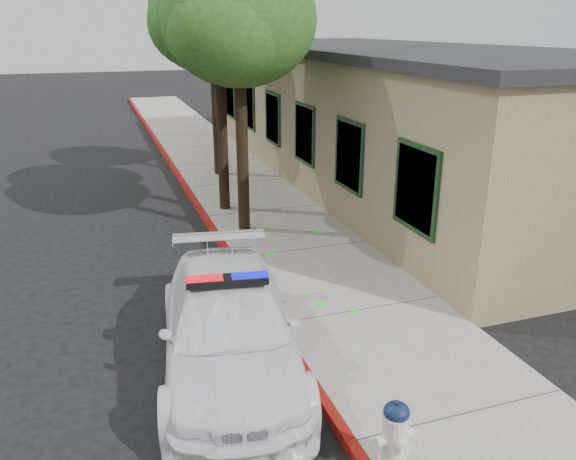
# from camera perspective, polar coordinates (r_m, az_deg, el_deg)

# --- Properties ---
(ground) EXTENTS (120.00, 120.00, 0.00)m
(ground) POSITION_cam_1_polar(r_m,az_deg,el_deg) (9.66, -1.61, -10.23)
(ground) COLOR black
(ground) RESTS_ON ground
(sidewalk) EXTENTS (3.20, 60.00, 0.15)m
(sidewalk) POSITION_cam_1_polar(r_m,az_deg,el_deg) (12.65, 1.26, -2.28)
(sidewalk) COLOR gray
(sidewalk) RESTS_ON ground
(red_curb) EXTENTS (0.14, 60.00, 0.16)m
(red_curb) POSITION_cam_1_polar(r_m,az_deg,el_deg) (12.24, -5.54, -3.13)
(red_curb) COLOR #A01811
(red_curb) RESTS_ON ground
(clapboard_building) EXTENTS (7.30, 20.89, 4.24)m
(clapboard_building) POSITION_cam_1_polar(r_m,az_deg,el_deg) (19.49, 9.51, 11.59)
(clapboard_building) COLOR #917A5F
(clapboard_building) RESTS_ON ground
(police_car) EXTENTS (2.68, 5.03, 1.51)m
(police_car) POSITION_cam_1_polar(r_m,az_deg,el_deg) (8.44, -5.92, -9.67)
(police_car) COLOR white
(police_car) RESTS_ON ground
(fire_hydrant) EXTENTS (0.47, 0.41, 0.83)m
(fire_hydrant) POSITION_cam_1_polar(r_m,az_deg,el_deg) (6.81, 10.70, -19.41)
(fire_hydrant) COLOR silver
(fire_hydrant) RESTS_ON sidewalk
(street_tree_near) EXTENTS (3.42, 3.53, 6.25)m
(street_tree_near) POSITION_cam_1_polar(r_m,az_deg,el_deg) (13.16, -4.89, 19.68)
(street_tree_near) COLOR black
(street_tree_near) RESTS_ON sidewalk
(street_tree_mid) EXTENTS (3.51, 3.34, 6.37)m
(street_tree_mid) POSITION_cam_1_polar(r_m,az_deg,el_deg) (14.90, -7.05, 20.16)
(street_tree_mid) COLOR black
(street_tree_mid) RESTS_ON sidewalk
(street_tree_far) EXTENTS (3.38, 3.10, 5.87)m
(street_tree_far) POSITION_cam_1_polar(r_m,az_deg,el_deg) (18.72, -7.45, 18.85)
(street_tree_far) COLOR black
(street_tree_far) RESTS_ON sidewalk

